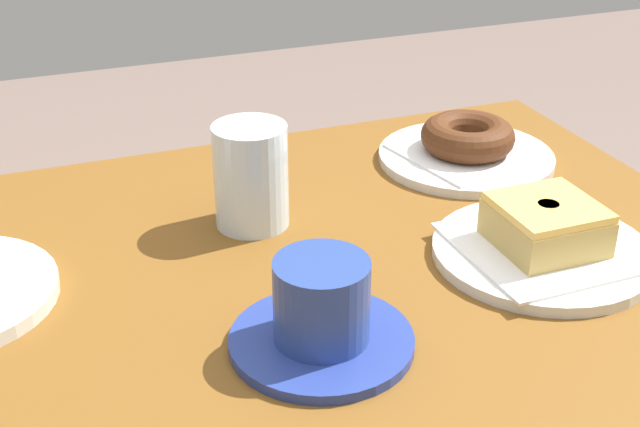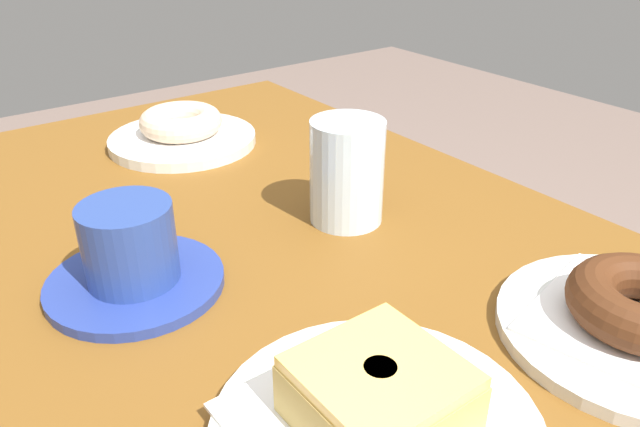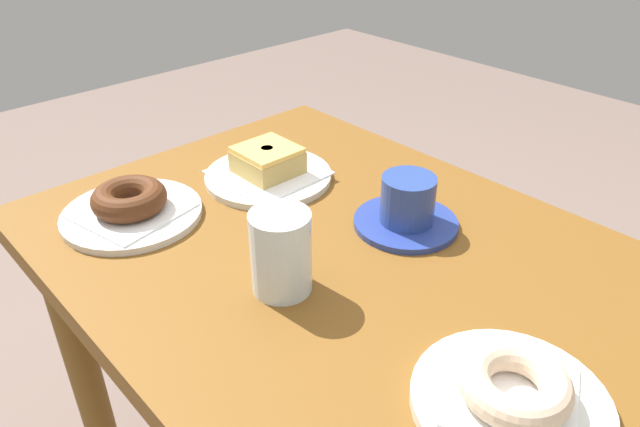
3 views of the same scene
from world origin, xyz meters
name	(u,v)px [view 2 (image 2 of 3)]	position (x,y,z in m)	size (l,w,h in m)	color
table	(251,343)	(0.00, 0.00, 0.63)	(0.94, 0.64, 0.75)	brown
plate_sugar_ring	(183,140)	(-0.27, 0.07, 0.76)	(0.19, 0.19, 0.01)	silver
napkin_sugar_ring	(182,134)	(-0.27, 0.07, 0.77)	(0.12, 0.12, 0.00)	white
donut_sugar_ring	(181,122)	(-0.27, 0.07, 0.78)	(0.11, 0.11, 0.03)	beige
napkin_glazed_square	(377,422)	(0.26, -0.06, 0.77)	(0.15, 0.15, 0.00)	white
donut_glazed_square	(379,394)	(0.26, -0.06, 0.79)	(0.09, 0.09, 0.04)	tan
plate_chocolate_ring	(634,330)	(0.30, 0.17, 0.76)	(0.20, 0.20, 0.01)	silver
napkin_chocolate_ring	(636,323)	(0.30, 0.17, 0.76)	(0.14, 0.14, 0.00)	white
water_glass	(347,172)	(0.02, 0.11, 0.81)	(0.07, 0.07, 0.11)	silver
coffee_cup	(131,255)	(0.01, -0.11, 0.78)	(0.15, 0.15, 0.08)	navy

